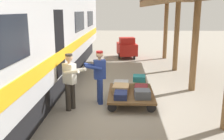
{
  "coord_description": "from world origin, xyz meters",
  "views": [
    {
      "loc": [
        0.3,
        7.67,
        2.94
      ],
      "look_at": [
        0.61,
        0.1,
        1.15
      ],
      "focal_mm": 40.86,
      "sensor_mm": 36.0,
      "label": 1
    }
  ],
  "objects_px": {
    "train_car": "(11,39)",
    "porter_in_overalls": "(99,75)",
    "luggage_cart": "(131,94)",
    "suitcase_slate_roller": "(142,94)",
    "baggage_tug": "(127,48)",
    "suitcase_gray_aluminum": "(121,84)",
    "suitcase_maroon_trunk": "(141,89)",
    "suitcase_tan_vintage": "(121,89)",
    "suitcase_navy_fabric": "(121,95)",
    "porter_by_door": "(70,80)",
    "suitcase_olive_duffel": "(140,84)",
    "suitcase_teal_softside": "(139,78)"
  },
  "relations": [
    {
      "from": "luggage_cart",
      "to": "suitcase_teal_softside",
      "type": "xyz_separation_m",
      "value": [
        -0.3,
        -0.59,
        0.36
      ]
    },
    {
      "from": "luggage_cart",
      "to": "suitcase_tan_vintage",
      "type": "distance_m",
      "value": 0.36
    },
    {
      "from": "porter_in_overalls",
      "to": "suitcase_gray_aluminum",
      "type": "bearing_deg",
      "value": -136.16
    },
    {
      "from": "suitcase_olive_duffel",
      "to": "porter_by_door",
      "type": "bearing_deg",
      "value": 30.23
    },
    {
      "from": "suitcase_gray_aluminum",
      "to": "suitcase_navy_fabric",
      "type": "distance_m",
      "value": 1.12
    },
    {
      "from": "luggage_cart",
      "to": "suitcase_slate_roller",
      "type": "xyz_separation_m",
      "value": [
        -0.32,
        0.56,
        0.17
      ]
    },
    {
      "from": "suitcase_maroon_trunk",
      "to": "suitcase_olive_duffel",
      "type": "distance_m",
      "value": 0.56
    },
    {
      "from": "suitcase_maroon_trunk",
      "to": "baggage_tug",
      "type": "distance_m",
      "value": 8.0
    },
    {
      "from": "suitcase_tan_vintage",
      "to": "suitcase_teal_softside",
      "type": "height_order",
      "value": "suitcase_teal_softside"
    },
    {
      "from": "suitcase_olive_duffel",
      "to": "luggage_cart",
      "type": "bearing_deg",
      "value": 59.85
    },
    {
      "from": "suitcase_maroon_trunk",
      "to": "suitcase_teal_softside",
      "type": "height_order",
      "value": "suitcase_teal_softside"
    },
    {
      "from": "suitcase_gray_aluminum",
      "to": "suitcase_maroon_trunk",
      "type": "relative_size",
      "value": 1.04
    },
    {
      "from": "suitcase_slate_roller",
      "to": "suitcase_tan_vintage",
      "type": "height_order",
      "value": "suitcase_slate_roller"
    },
    {
      "from": "suitcase_olive_duffel",
      "to": "baggage_tug",
      "type": "height_order",
      "value": "baggage_tug"
    },
    {
      "from": "suitcase_slate_roller",
      "to": "suitcase_maroon_trunk",
      "type": "height_order",
      "value": "suitcase_slate_roller"
    },
    {
      "from": "suitcase_tan_vintage",
      "to": "train_car",
      "type": "bearing_deg",
      "value": 3.32
    },
    {
      "from": "suitcase_gray_aluminum",
      "to": "suitcase_slate_roller",
      "type": "relative_size",
      "value": 1.15
    },
    {
      "from": "luggage_cart",
      "to": "suitcase_olive_duffel",
      "type": "distance_m",
      "value": 0.66
    },
    {
      "from": "suitcase_olive_duffel",
      "to": "porter_by_door",
      "type": "xyz_separation_m",
      "value": [
        2.14,
        1.25,
        0.47
      ]
    },
    {
      "from": "suitcase_slate_roller",
      "to": "baggage_tug",
      "type": "height_order",
      "value": "baggage_tug"
    },
    {
      "from": "train_car",
      "to": "baggage_tug",
      "type": "xyz_separation_m",
      "value": [
        -3.68,
        -8.19,
        -1.43
      ]
    },
    {
      "from": "train_car",
      "to": "porter_in_overalls",
      "type": "relative_size",
      "value": 12.66
    },
    {
      "from": "porter_in_overalls",
      "to": "porter_by_door",
      "type": "bearing_deg",
      "value": 36.05
    },
    {
      "from": "train_car",
      "to": "porter_in_overalls",
      "type": "bearing_deg",
      "value": -178.09
    },
    {
      "from": "suitcase_slate_roller",
      "to": "suitcase_tan_vintage",
      "type": "bearing_deg",
      "value": -40.72
    },
    {
      "from": "train_car",
      "to": "porter_by_door",
      "type": "relative_size",
      "value": 12.66
    },
    {
      "from": "suitcase_maroon_trunk",
      "to": "luggage_cart",
      "type": "bearing_deg",
      "value": -0.0
    },
    {
      "from": "luggage_cart",
      "to": "porter_in_overalls",
      "type": "bearing_deg",
      "value": 5.98
    },
    {
      "from": "suitcase_maroon_trunk",
      "to": "suitcase_tan_vintage",
      "type": "bearing_deg",
      "value": 0.0
    },
    {
      "from": "train_car",
      "to": "baggage_tug",
      "type": "bearing_deg",
      "value": -114.2
    },
    {
      "from": "suitcase_navy_fabric",
      "to": "suitcase_teal_softside",
      "type": "xyz_separation_m",
      "value": [
        -0.62,
        -1.15,
        0.22
      ]
    },
    {
      "from": "suitcase_olive_duffel",
      "to": "train_car",
      "type": "bearing_deg",
      "value": 10.62
    },
    {
      "from": "luggage_cart",
      "to": "suitcase_slate_roller",
      "type": "relative_size",
      "value": 4.35
    },
    {
      "from": "suitcase_tan_vintage",
      "to": "suitcase_gray_aluminum",
      "type": "bearing_deg",
      "value": -90.0
    },
    {
      "from": "porter_by_door",
      "to": "baggage_tug",
      "type": "height_order",
      "value": "porter_by_door"
    },
    {
      "from": "suitcase_gray_aluminum",
      "to": "porter_in_overalls",
      "type": "relative_size",
      "value": 0.31
    },
    {
      "from": "suitcase_gray_aluminum",
      "to": "suitcase_maroon_trunk",
      "type": "xyz_separation_m",
      "value": [
        -0.65,
        0.56,
        0.01
      ]
    },
    {
      "from": "luggage_cart",
      "to": "suitcase_olive_duffel",
      "type": "relative_size",
      "value": 3.38
    },
    {
      "from": "suitcase_gray_aluminum",
      "to": "suitcase_olive_duffel",
      "type": "xyz_separation_m",
      "value": [
        -0.65,
        0.0,
        0.01
      ]
    },
    {
      "from": "luggage_cart",
      "to": "suitcase_navy_fabric",
      "type": "relative_size",
      "value": 3.5
    },
    {
      "from": "luggage_cart",
      "to": "porter_by_door",
      "type": "relative_size",
      "value": 1.19
    },
    {
      "from": "suitcase_navy_fabric",
      "to": "suitcase_teal_softside",
      "type": "distance_m",
      "value": 1.32
    },
    {
      "from": "suitcase_navy_fabric",
      "to": "luggage_cart",
      "type": "bearing_deg",
      "value": -120.15
    },
    {
      "from": "train_car",
      "to": "suitcase_maroon_trunk",
      "type": "relative_size",
      "value": 42.04
    },
    {
      "from": "porter_in_overalls",
      "to": "suitcase_tan_vintage",
      "type": "bearing_deg",
      "value": -171.25
    },
    {
      "from": "train_car",
      "to": "luggage_cart",
      "type": "bearing_deg",
      "value": -176.97
    },
    {
      "from": "suitcase_gray_aluminum",
      "to": "porter_by_door",
      "type": "xyz_separation_m",
      "value": [
        1.49,
        1.25,
        0.48
      ]
    },
    {
      "from": "suitcase_slate_roller",
      "to": "suitcase_maroon_trunk",
      "type": "xyz_separation_m",
      "value": [
        0.0,
        -0.56,
        -0.01
      ]
    },
    {
      "from": "train_car",
      "to": "suitcase_teal_softside",
      "type": "relative_size",
      "value": 45.91
    },
    {
      "from": "train_car",
      "to": "suitcase_teal_softside",
      "type": "height_order",
      "value": "train_car"
    }
  ]
}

